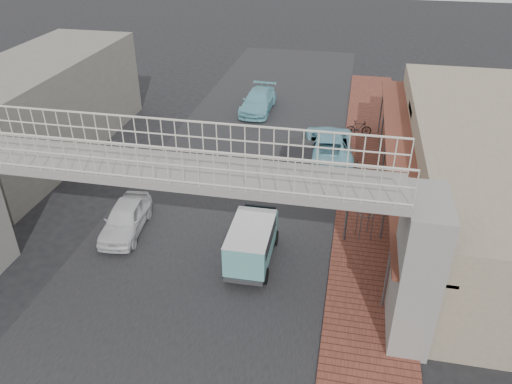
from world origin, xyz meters
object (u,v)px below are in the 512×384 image
at_px(angkot_curb, 328,145).
at_px(angkot_far, 258,101).
at_px(white_hatchback, 125,218).
at_px(motorcycle_near, 347,171).
at_px(motorcycle_far, 359,128).
at_px(dark_sedan, 298,160).
at_px(street_clock, 369,190).
at_px(arrow_sign, 368,193).
at_px(angkot_van, 252,239).

distance_m(angkot_curb, angkot_far, 7.91).
distance_m(white_hatchback, motorcycle_near, 10.80).
bearing_deg(motorcycle_far, angkot_curb, 148.18).
bearing_deg(dark_sedan, street_clock, -60.49).
bearing_deg(arrow_sign, motorcycle_far, 114.14).
bearing_deg(white_hatchback, arrow_sign, -1.78).
xyz_separation_m(angkot_curb, angkot_far, (-5.04, 6.09, -0.09)).
height_order(angkot_far, angkot_van, angkot_van).
bearing_deg(arrow_sign, angkot_van, -135.22).
xyz_separation_m(white_hatchback, angkot_van, (5.59, -0.98, 0.45)).
bearing_deg(street_clock, motorcycle_near, 82.90).
bearing_deg(arrow_sign, angkot_far, 138.65).
distance_m(angkot_far, street_clock, 15.12).
bearing_deg(motorcycle_near, angkot_van, 145.20).
height_order(motorcycle_far, arrow_sign, arrow_sign).
relative_size(motorcycle_near, street_clock, 0.70).
bearing_deg(angkot_far, street_clock, -61.37).
xyz_separation_m(white_hatchback, arrow_sign, (9.69, 0.74, 1.95)).
bearing_deg(white_hatchback, motorcycle_far, 45.53).
height_order(dark_sedan, angkot_van, angkot_van).
bearing_deg(angkot_van, arrow_sign, 21.98).
xyz_separation_m(angkot_far, motorcycle_far, (6.58, -2.95, -0.12)).
xyz_separation_m(dark_sedan, street_clock, (3.37, -5.32, 1.64)).
relative_size(angkot_van, street_clock, 1.30).
xyz_separation_m(white_hatchback, angkot_far, (2.71, 14.69, 0.04)).
relative_size(white_hatchback, angkot_van, 1.06).
relative_size(angkot_far, angkot_van, 1.32).
xyz_separation_m(motorcycle_far, arrow_sign, (0.40, -11.01, 2.03)).
bearing_deg(street_clock, angkot_van, -167.84).
xyz_separation_m(motorcycle_near, street_clock, (0.89, -4.78, 1.73)).
height_order(angkot_curb, motorcycle_near, angkot_curb).
xyz_separation_m(angkot_far, motorcycle_near, (6.14, -8.51, -0.08)).
height_order(dark_sedan, arrow_sign, arrow_sign).
relative_size(dark_sedan, motorcycle_near, 2.20).
height_order(angkot_far, arrow_sign, arrow_sign).
distance_m(angkot_van, motorcycle_far, 13.26).
xyz_separation_m(motorcycle_near, arrow_sign, (0.83, -5.45, 1.98)).
relative_size(angkot_van, arrow_sign, 1.13).
relative_size(white_hatchback, angkot_curb, 0.68).
relative_size(angkot_curb, motorcycle_far, 3.67).
distance_m(dark_sedan, angkot_van, 7.75).
height_order(motorcycle_near, arrow_sign, arrow_sign).
relative_size(angkot_van, motorcycle_near, 1.87).
relative_size(dark_sedan, street_clock, 1.53).
distance_m(angkot_far, arrow_sign, 15.72).
xyz_separation_m(motorcycle_near, motorcycle_far, (0.44, 5.56, -0.04)).
height_order(angkot_van, motorcycle_near, angkot_van).
bearing_deg(arrow_sign, angkot_curb, 125.89).
distance_m(angkot_curb, street_clock, 7.63).
bearing_deg(dark_sedan, angkot_van, -98.70).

